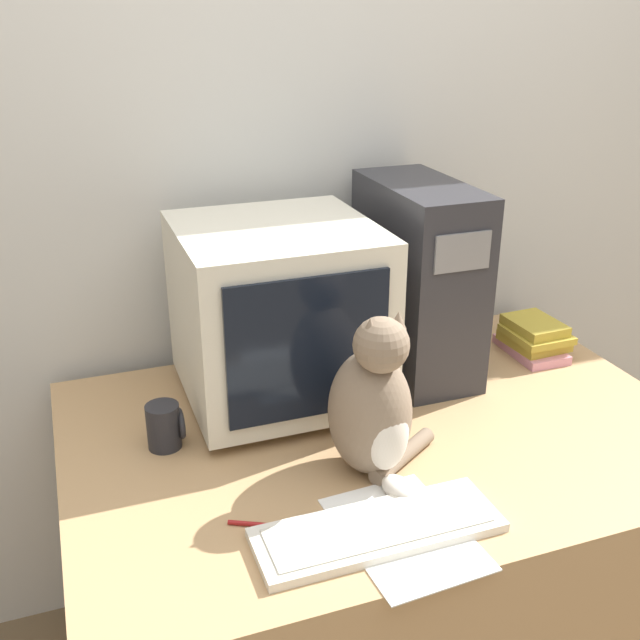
# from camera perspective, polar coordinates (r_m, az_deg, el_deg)

# --- Properties ---
(wall_back) EXTENTS (7.00, 0.05, 2.50)m
(wall_back) POSITION_cam_1_polar(r_m,az_deg,el_deg) (1.97, -1.23, 12.43)
(wall_back) COLOR silver
(wall_back) RESTS_ON ground_plane
(desk) EXTENTS (1.39, 0.94, 0.74)m
(desk) POSITION_cam_1_polar(r_m,az_deg,el_deg) (1.91, 4.46, -17.70)
(desk) COLOR tan
(desk) RESTS_ON ground_plane
(crt_monitor) EXTENTS (0.43, 0.44, 0.42)m
(crt_monitor) POSITION_cam_1_polar(r_m,az_deg,el_deg) (1.71, -3.24, 0.56)
(crt_monitor) COLOR beige
(crt_monitor) RESTS_ON desk
(computer_tower) EXTENTS (0.19, 0.41, 0.48)m
(computer_tower) POSITION_cam_1_polar(r_m,az_deg,el_deg) (1.87, 7.42, 3.16)
(computer_tower) COLOR #28282D
(computer_tower) RESTS_ON desk
(keyboard) EXTENTS (0.45, 0.15, 0.02)m
(keyboard) POSITION_cam_1_polar(r_m,az_deg,el_deg) (1.39, 4.43, -15.63)
(keyboard) COLOR silver
(keyboard) RESTS_ON desk
(cat) EXTENTS (0.26, 0.24, 0.35)m
(cat) POSITION_cam_1_polar(r_m,az_deg,el_deg) (1.47, 4.11, -6.68)
(cat) COLOR #7A6651
(cat) RESTS_ON desk
(book_stack) EXTENTS (0.15, 0.20, 0.10)m
(book_stack) POSITION_cam_1_polar(r_m,az_deg,el_deg) (2.08, 15.98, -1.33)
(book_stack) COLOR pink
(book_stack) RESTS_ON desk
(pen) EXTENTS (0.14, 0.08, 0.01)m
(pen) POSITION_cam_1_polar(r_m,az_deg,el_deg) (1.40, -3.96, -15.35)
(pen) COLOR maroon
(pen) RESTS_ON desk
(paper_sheet) EXTENTS (0.23, 0.31, 0.00)m
(paper_sheet) POSITION_cam_1_polar(r_m,az_deg,el_deg) (1.40, 6.42, -15.83)
(paper_sheet) COLOR white
(paper_sheet) RESTS_ON desk
(mug) EXTENTS (0.08, 0.07, 0.10)m
(mug) POSITION_cam_1_polar(r_m,az_deg,el_deg) (1.63, -11.71, -7.91)
(mug) COLOR #232328
(mug) RESTS_ON desk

